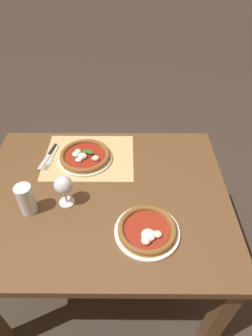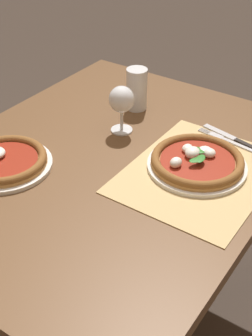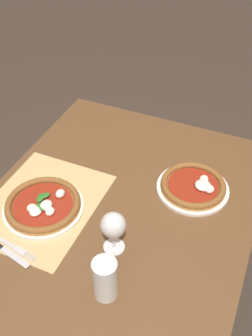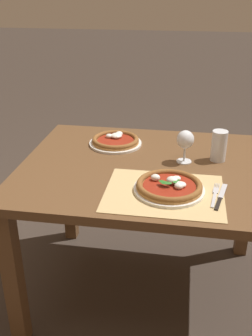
{
  "view_description": "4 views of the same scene",
  "coord_description": "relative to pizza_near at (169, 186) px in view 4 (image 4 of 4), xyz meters",
  "views": [
    {
      "loc": [
        -0.12,
        0.89,
        1.72
      ],
      "look_at": [
        -0.11,
        -0.13,
        0.78
      ],
      "focal_mm": 30.0,
      "sensor_mm": 36.0,
      "label": 1
    },
    {
      "loc": [
        -0.91,
        -0.69,
        1.52
      ],
      "look_at": [
        -0.09,
        -0.12,
        0.81
      ],
      "focal_mm": 50.0,
      "sensor_mm": 36.0,
      "label": 2
    },
    {
      "loc": [
        0.85,
        0.4,
        1.79
      ],
      "look_at": [
        -0.11,
        -0.01,
        0.84
      ],
      "focal_mm": 42.0,
      "sensor_mm": 36.0,
      "label": 3
    },
    {
      "loc": [
        0.15,
        -1.63,
        1.51
      ],
      "look_at": [
        -0.09,
        -0.11,
        0.77
      ],
      "focal_mm": 42.0,
      "sensor_mm": 36.0,
      "label": 4
    }
  ],
  "objects": [
    {
      "name": "ground_plane",
      "position": [
        -0.11,
        0.23,
        -0.76
      ],
      "size": [
        24.0,
        24.0,
        0.0
      ],
      "primitive_type": "plane",
      "color": "#382D26"
    },
    {
      "name": "knife",
      "position": [
        0.2,
        -0.02,
        -0.02
      ],
      "size": [
        0.06,
        0.21,
        0.01
      ],
      "color": "black",
      "rests_on": "paper_placemat"
    },
    {
      "name": "pizza_far",
      "position": [
        -0.31,
        0.46,
        -0.0
      ],
      "size": [
        0.27,
        0.27,
        0.05
      ],
      "color": "silver",
      "rests_on": "dining_table"
    },
    {
      "name": "wine_glass",
      "position": [
        0.05,
        0.3,
        0.08
      ],
      "size": [
        0.08,
        0.08,
        0.16
      ],
      "color": "silver",
      "rests_on": "dining_table"
    },
    {
      "name": "dining_table",
      "position": [
        -0.11,
        0.23,
        -0.13
      ],
      "size": [
        1.18,
        0.95,
        0.74
      ],
      "color": "brown",
      "rests_on": "ground"
    },
    {
      "name": "fork",
      "position": [
        0.18,
        -0.01,
        -0.02
      ],
      "size": [
        0.04,
        0.2,
        0.0
      ],
      "color": "#B7B7BC",
      "rests_on": "paper_placemat"
    },
    {
      "name": "paper_placemat",
      "position": [
        -0.02,
        -0.02,
        -0.02
      ],
      "size": [
        0.47,
        0.37,
        0.0
      ],
      "primitive_type": "cube",
      "color": "tan",
      "rests_on": "dining_table"
    },
    {
      "name": "pint_glass",
      "position": [
        0.21,
        0.34,
        0.05
      ],
      "size": [
        0.07,
        0.07,
        0.15
      ],
      "color": "silver",
      "rests_on": "dining_table"
    },
    {
      "name": "pizza_near",
      "position": [
        0.0,
        0.0,
        0.0
      ],
      "size": [
        0.29,
        0.29,
        0.05
      ],
      "color": "silver",
      "rests_on": "paper_placemat"
    }
  ]
}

